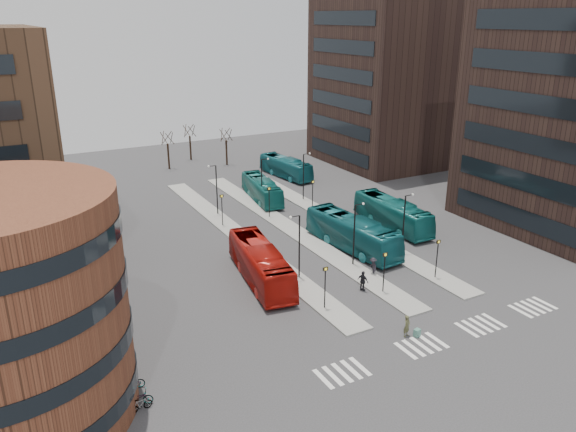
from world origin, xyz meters
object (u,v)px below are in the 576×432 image
red_bus (260,263)px  commuter_c (373,266)px  traveller (407,326)px  bicycle_near (138,398)px  bicycle_mid (141,405)px  bicycle_far (130,382)px  teal_bus_d (286,167)px  suitcase (417,333)px  teal_bus_a (352,233)px  teal_bus_b (262,189)px  commuter_b (363,281)px  teal_bus_c (392,214)px  commuter_a (252,274)px

red_bus → commuter_c: red_bus is taller
traveller → bicycle_near: bearing=155.6°
red_bus → bicycle_mid: (-14.31, -12.69, -1.26)m
commuter_c → bicycle_far: bearing=-64.4°
teal_bus_d → traveller: 45.39m
suitcase → bicycle_far: 20.91m
bicycle_near → teal_bus_a: bearing=-41.9°
suitcase → teal_bus_b: teal_bus_b is taller
suitcase → red_bus: bearing=99.5°
teal_bus_d → bicycle_mid: 53.68m
suitcase → teal_bus_b: bearing=68.9°
traveller → suitcase: bearing=-51.1°
traveller → bicycle_far: 20.17m
traveller → commuter_b: (1.48, 7.68, 0.06)m
teal_bus_b → bicycle_far: (-24.81, -31.37, -1.00)m
teal_bus_c → teal_bus_a: bearing=-156.5°
red_bus → teal_bus_b: bearing=72.7°
teal_bus_c → bicycle_near: 37.66m
bicycle_far → teal_bus_a: bearing=-46.0°
red_bus → teal_bus_b: (10.50, 21.25, -0.23)m
traveller → teal_bus_d: bearing=54.0°
suitcase → commuter_c: (3.53, 10.28, 0.55)m
teal_bus_c → traveller: (-13.65, -18.97, -0.78)m
bicycle_near → commuter_c: bearing=-52.0°
teal_bus_a → bicycle_mid: size_ratio=8.23×
teal_bus_a → bicycle_far: (-25.85, -12.28, -1.25)m
teal_bus_d → bicycle_near: size_ratio=5.67×
commuter_b → teal_bus_c: bearing=-67.2°
suitcase → commuter_c: 10.88m
teal_bus_a → teal_bus_d: (7.07, 27.54, -0.25)m
suitcase → teal_bus_d: (12.41, 43.88, 1.19)m
commuter_a → bicycle_mid: (-13.32, -12.44, -0.48)m
commuter_a → commuter_c: 11.33m
suitcase → red_bus: (-6.20, 14.18, 1.41)m
red_bus → bicycle_far: size_ratio=6.67×
teal_bus_d → traveller: size_ratio=6.19×
commuter_b → commuter_c: (2.72, 2.18, -0.07)m
red_bus → bicycle_far: 17.57m
red_bus → commuter_a: bearing=-157.2°
suitcase → teal_bus_c: 23.37m
commuter_a → commuter_c: commuter_a is taller
teal_bus_c → bicycle_mid: 37.99m
commuter_a → bicycle_far: 16.58m
bicycle_near → bicycle_mid: bearing=-160.6°
teal_bus_c → bicycle_mid: (-33.49, -17.90, -1.18)m
traveller → bicycle_near: (-19.84, 1.77, -0.37)m
red_bus → suitcase: bearing=-57.4°
bicycle_mid → bicycle_far: 2.57m
teal_bus_d → commuter_b: (-11.61, -35.79, -0.57)m
commuter_c → bicycle_near: 25.36m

